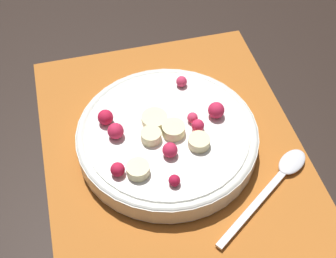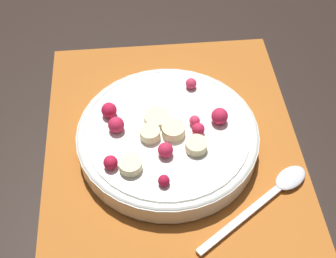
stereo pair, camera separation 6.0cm
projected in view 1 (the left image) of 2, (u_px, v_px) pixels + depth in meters
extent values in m
plane|color=black|center=(172.00, 147.00, 0.64)|extent=(3.00, 3.00, 0.00)
cube|color=#B26023|center=(172.00, 145.00, 0.64)|extent=(0.42, 0.34, 0.01)
cylinder|color=silver|center=(168.00, 141.00, 0.62)|extent=(0.24, 0.24, 0.03)
torus|color=silver|center=(168.00, 135.00, 0.61)|extent=(0.24, 0.24, 0.01)
cylinder|color=white|center=(168.00, 133.00, 0.61)|extent=(0.22, 0.22, 0.00)
cylinder|color=beige|center=(199.00, 142.00, 0.59)|extent=(0.04, 0.04, 0.01)
cylinder|color=beige|center=(172.00, 130.00, 0.60)|extent=(0.04, 0.04, 0.01)
cylinder|color=beige|center=(154.00, 119.00, 0.61)|extent=(0.05, 0.05, 0.01)
cylinder|color=beige|center=(151.00, 136.00, 0.59)|extent=(0.04, 0.04, 0.01)
cylinder|color=beige|center=(138.00, 170.00, 0.56)|extent=(0.04, 0.04, 0.01)
sphere|color=red|center=(105.00, 117.00, 0.61)|extent=(0.02, 0.02, 0.02)
sphere|color=#D12347|center=(170.00, 150.00, 0.58)|extent=(0.02, 0.02, 0.02)
sphere|color=#B21433|center=(174.00, 180.00, 0.55)|extent=(0.01, 0.01, 0.01)
sphere|color=#D12347|center=(198.00, 125.00, 0.60)|extent=(0.02, 0.02, 0.02)
sphere|color=#D12347|center=(116.00, 131.00, 0.59)|extent=(0.02, 0.02, 0.02)
sphere|color=#DB3356|center=(192.00, 118.00, 0.61)|extent=(0.01, 0.01, 0.01)
sphere|color=#D12347|center=(216.00, 110.00, 0.62)|extent=(0.02, 0.02, 0.02)
sphere|color=#DB3356|center=(182.00, 81.00, 0.65)|extent=(0.02, 0.02, 0.02)
sphere|color=red|center=(118.00, 169.00, 0.56)|extent=(0.02, 0.02, 0.02)
cube|color=silver|center=(253.00, 208.00, 0.57)|extent=(0.09, 0.12, 0.00)
ellipsoid|color=silver|center=(292.00, 162.00, 0.61)|extent=(0.05, 0.06, 0.01)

